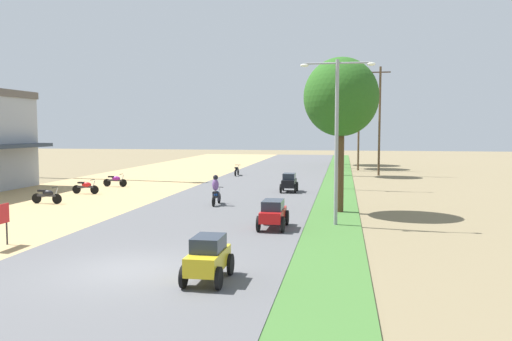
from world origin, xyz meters
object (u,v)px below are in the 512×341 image
at_px(median_tree_fourth, 341,109).
at_px(streetlamp_far, 341,128).
at_px(median_tree_second, 342,89).
at_px(streetlamp_mid, 339,125).
at_px(car_sedan_red, 273,213).
at_px(parked_motorbike_second, 47,195).
at_px(parked_motorbike_third, 86,186).
at_px(utility_pole_far, 359,122).
at_px(car_hatchback_black, 289,182).
at_px(parked_motorbike_fourth, 115,180).
at_px(streetlamp_near, 337,129).
at_px(median_tree_third, 343,99).
at_px(motorbike_ahead_second, 237,170).
at_px(utility_pole_near, 380,119).
at_px(median_tree_nearest, 341,98).
at_px(motorbike_foreground_rider, 216,191).
at_px(car_hatchback_yellow, 208,257).

bearing_deg(median_tree_fourth, streetlamp_far, -89.90).
relative_size(median_tree_second, streetlamp_mid, 1.28).
relative_size(streetlamp_far, car_sedan_red, 3.25).
relative_size(parked_motorbike_second, median_tree_second, 0.18).
distance_m(parked_motorbike_third, utility_pole_far, 29.58).
distance_m(car_sedan_red, car_hatchback_black, 12.71).
bearing_deg(parked_motorbike_fourth, streetlamp_near, -37.96).
relative_size(streetlamp_far, utility_pole_far, 0.77).
distance_m(parked_motorbike_fourth, car_sedan_red, 19.24).
xyz_separation_m(streetlamp_mid, car_hatchback_black, (-3.21, -2.63, -3.75)).
distance_m(median_tree_third, utility_pole_far, 3.87).
relative_size(parked_motorbike_second, parked_motorbike_fourth, 1.00).
xyz_separation_m(parked_motorbike_fourth, streetlamp_near, (15.94, -12.43, 3.63)).
height_order(streetlamp_near, car_sedan_red, streetlamp_near).
relative_size(median_tree_fourth, motorbike_ahead_second, 4.87).
xyz_separation_m(streetlamp_near, streetlamp_far, (0.00, 30.42, 0.13)).
bearing_deg(median_tree_third, utility_pole_near, -68.11).
relative_size(median_tree_second, streetlamp_far, 1.34).
xyz_separation_m(parked_motorbike_second, median_tree_second, (16.10, 20.97, 7.26)).
bearing_deg(streetlamp_far, parked_motorbike_third, -125.69).
distance_m(parked_motorbike_third, parked_motorbike_fourth, 4.26).
distance_m(car_hatchback_black, motorbike_ahead_second, 12.68).
height_order(parked_motorbike_third, streetlamp_far, streetlamp_far).
bearing_deg(streetlamp_mid, motorbike_ahead_second, 136.50).
distance_m(parked_motorbike_fourth, median_tree_fourth, 31.96).
relative_size(parked_motorbike_fourth, car_hatchback_black, 0.90).
distance_m(median_tree_nearest, median_tree_fourth, 35.89).
relative_size(streetlamp_mid, motorbike_ahead_second, 4.27).
xyz_separation_m(parked_motorbike_fourth, median_tree_fourth, (15.92, 27.05, 6.04)).
bearing_deg(motorbike_foreground_rider, streetlamp_far, 75.81).
distance_m(streetlamp_mid, car_hatchback_yellow, 23.58).
bearing_deg(streetlamp_far, car_hatchback_yellow, -94.74).
xyz_separation_m(median_tree_second, streetlamp_near, (-0.14, -24.70, -3.62)).
xyz_separation_m(parked_motorbike_second, car_sedan_red, (13.41, -5.12, 0.19)).
bearing_deg(median_tree_fourth, utility_pole_far, -77.36).
relative_size(parked_motorbike_fourth, median_tree_nearest, 0.23).
height_order(streetlamp_far, utility_pole_near, utility_pole_near).
bearing_deg(parked_motorbike_third, parked_motorbike_fourth, 89.39).
distance_m(median_tree_nearest, streetlamp_far, 26.85).
bearing_deg(parked_motorbike_second, parked_motorbike_fourth, 89.87).
distance_m(median_tree_nearest, motorbike_ahead_second, 21.69).
height_order(parked_motorbike_second, parked_motorbike_fourth, same).
xyz_separation_m(streetlamp_mid, motorbike_ahead_second, (-9.08, 8.61, -3.92)).
distance_m(parked_motorbike_second, streetlamp_mid, 19.34).
height_order(streetlamp_near, car_hatchback_black, streetlamp_near).
distance_m(parked_motorbike_fourth, utility_pole_near, 23.93).
bearing_deg(car_sedan_red, parked_motorbike_second, 159.09).
height_order(car_hatchback_black, motorbike_ahead_second, car_hatchback_black).
height_order(parked_motorbike_fourth, motorbike_foreground_rider, motorbike_foreground_rider).
relative_size(parked_motorbike_third, utility_pole_near, 0.18).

